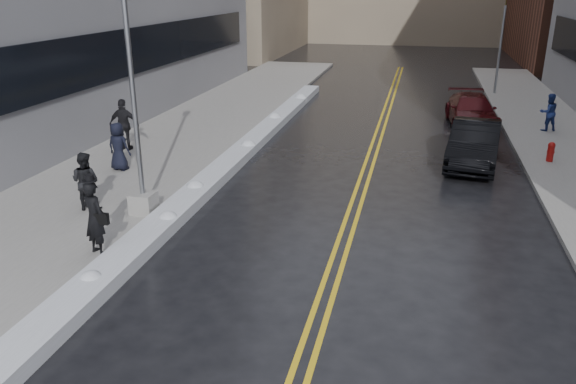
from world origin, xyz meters
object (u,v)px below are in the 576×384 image
Objects in this scene: traffic_signal at (501,37)px; car_black at (474,144)px; pedestrian_d at (124,125)px; lamppost at (137,132)px; pedestrian_c at (118,146)px; pedestrian_fedora at (95,218)px; pedestrian_b at (85,181)px; car_maroon at (472,111)px; pedestrian_east at (549,112)px; fire_hydrant at (551,151)px.

traffic_signal is 14.99m from car_black.
lamppost is at bearing 114.48° from pedestrian_d.
traffic_signal reaches higher than pedestrian_c.
pedestrian_d is at bearing -43.52° from pedestrian_fedora.
pedestrian_d reaches higher than pedestrian_fedora.
pedestrian_b reaches higher than pedestrian_c.
pedestrian_d is at bearing -154.42° from car_maroon.
pedestrian_fedora is 18.98m from car_maroon.
car_maroon is (-1.93, -8.33, -2.68)m from traffic_signal.
pedestrian_c is 1.02× the size of pedestrian_east.
lamppost reaches higher than pedestrian_b.
car_maroon is (0.33, 6.25, -0.08)m from car_black.
pedestrian_east is (1.25, -9.09, -2.42)m from traffic_signal.
car_maroon is (12.52, 10.21, -0.28)m from pedestrian_c.
fire_hydrant is at bearing -147.21° from pedestrian_b.
lamppost reaches higher than fire_hydrant.
pedestrian_east reaches higher than fire_hydrant.
car_black is at bearing 178.97° from pedestrian_d.
lamppost is at bearing -134.23° from car_black.
pedestrian_east is 0.33× the size of car_maroon.
pedestrian_east is (14.77, 13.00, -0.03)m from pedestrian_b.
car_black is at bearing -143.49° from pedestrian_b.
lamppost is 3.79× the size of pedestrian_d.
traffic_signal is at bearing -141.66° from pedestrian_d.
car_black is (9.54, 7.42, -1.74)m from lamppost.
lamppost reaches higher than car_black.
car_maroon is at bearing -132.82° from pedestrian_c.
lamppost reaches higher than pedestrian_east.
pedestrian_fedora is 3.10m from pedestrian_b.
pedestrian_b is at bearing -150.01° from fire_hydrant.
pedestrian_d is (-3.69, 5.82, -1.38)m from lamppost.
pedestrian_d is (-3.79, 8.42, 0.08)m from pedestrian_fedora.
lamppost is 14.81m from fire_hydrant.
car_black is at bearing -98.83° from traffic_signal.
pedestrian_fedora is 1.12× the size of pedestrian_east.
car_maroon is at bearing -127.29° from pedestrian_b.
pedestrian_b is at bearing 100.57° from pedestrian_d.
fire_hydrant is 0.36× the size of pedestrian_d.
pedestrian_c reaches higher than car_black.
traffic_signal is 3.24× the size of pedestrian_fedora.
fire_hydrant is at bearing 33.04° from lamppost.
pedestrian_fedora is at bearing 128.71° from pedestrian_b.
pedestrian_fedora is 0.37× the size of car_maroon.
car_maroon is at bearing 54.18° from lamppost.
pedestrian_east is at bearing -17.90° from car_maroon.
traffic_signal is 1.24× the size of car_black.
traffic_signal is at bearing -101.21° from pedestrian_east.
lamppost is at bearing -146.96° from fire_hydrant.
pedestrian_east is 3.29m from car_maroon.
pedestrian_d is (-15.99, -2.18, 0.61)m from fire_hydrant.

